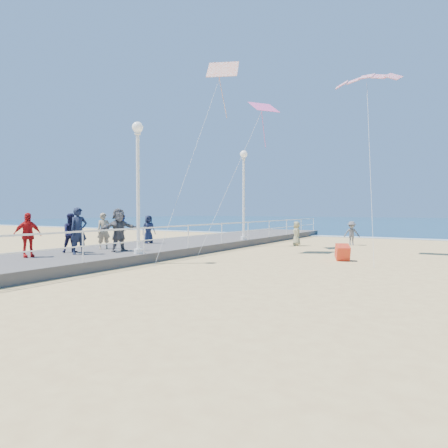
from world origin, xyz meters
The scene contains 21 objects.
ground centered at (0.00, 0.00, 0.00)m, with size 160.00×160.00×0.00m, color #E8C579.
ocean centered at (0.00, 65.00, 0.01)m, with size 160.00×90.00×0.05m, color navy.
surf_line centered at (0.00, 20.50, 0.03)m, with size 160.00×1.20×0.04m, color white.
boardwalk centered at (-7.50, 0.00, 0.20)m, with size 5.00×44.00×0.40m, color #625E59.
railing centered at (-5.05, 0.00, 1.25)m, with size 0.05×42.00×0.55m.
lamp_post_mid centered at (-5.35, 0.00, 3.66)m, with size 0.44×0.44×5.32m.
lamp_post_far centered at (-5.35, 9.00, 3.66)m, with size 0.44×0.44×5.32m.
woman_holding_toddler centered at (-6.90, 0.44, 1.27)m, with size 0.63×0.42×1.74m, color silver.
toddler_held centered at (-6.75, 0.59, 1.61)m, with size 0.35×0.27×0.72m, color #3147B9.
spectator_0 centered at (-7.25, -1.39, 1.34)m, with size 0.69×0.45×1.88m, color #181F35.
spectator_3 centered at (-8.07, -3.05, 1.24)m, with size 0.98×0.41×1.68m, color red.
spectator_4 centered at (-8.49, 4.11, 1.15)m, with size 0.74×0.48×1.51m, color #1A2039.
spectator_5 centered at (-6.74, 0.29, 1.33)m, with size 1.72×0.55×1.86m, color #515054.
spectator_6 centered at (-8.09, 0.67, 1.22)m, with size 0.60×0.39×1.65m, color gray.
spectator_7 centered at (-8.03, -1.11, 1.22)m, with size 0.79×0.62×1.64m, color #191938.
beach_walker_a centered at (0.01, 13.12, 0.74)m, with size 0.96×0.55×1.48m, color #5A5B5F.
beach_walker_c centered at (-2.75, 10.97, 0.74)m, with size 0.72×0.47×1.48m, color gray.
box_kite centered at (1.53, 5.14, 0.30)m, with size 0.55×0.55×0.60m, color red.
kite_parafoil centered at (1.91, 7.72, 8.46)m, with size 3.04×0.90×0.30m, color #DF1A45, non-canonical shape.
kite_diamond_pink centered at (-3.79, 8.45, 7.95)m, with size 1.41×1.41×0.02m, color #EB56A2.
kite_diamond_redwhite centered at (-4.49, 5.17, 9.19)m, with size 1.52×1.52×0.02m, color #DA4719.
Camera 1 is at (5.96, -12.02, 2.17)m, focal length 32.00 mm.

